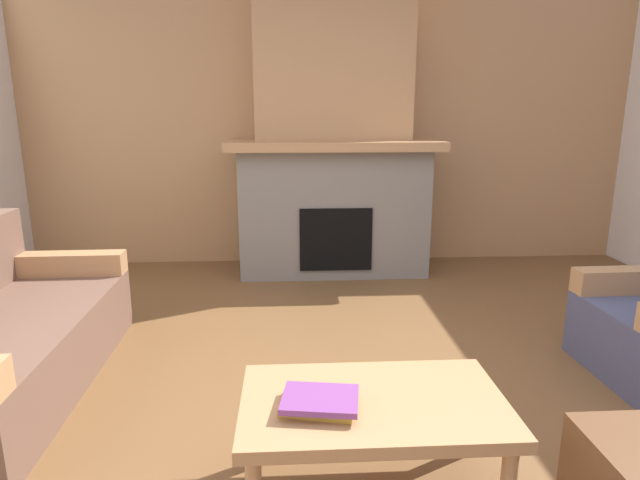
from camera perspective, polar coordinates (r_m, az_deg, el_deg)
The scene contains 5 objects.
ground at distance 2.77m, azimuth 5.91°, elevation -18.85°, with size 9.00×9.00×0.00m, color brown.
wall_back_wood_panel at distance 5.32m, azimuth 1.06°, elevation 12.23°, with size 6.00×0.12×2.70m, color tan.
fireplace at distance 4.95m, azimuth 1.38°, elevation 9.96°, with size 1.90×0.82×2.70m.
coffee_table at distance 2.13m, azimuth 5.71°, elevation -17.86°, with size 1.00×0.60×0.43m.
book_stack_near_edge at distance 2.02m, azimuth -0.07°, elevation -16.96°, with size 0.31×0.26×0.05m.
Camera 1 is at (-0.40, -2.30, 1.49)m, focal length 29.79 mm.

